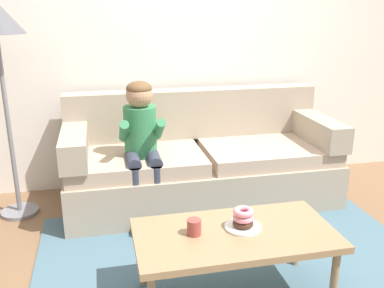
{
  "coord_description": "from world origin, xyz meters",
  "views": [
    {
      "loc": [
        -0.81,
        -2.56,
        1.64
      ],
      "look_at": [
        -0.14,
        0.45,
        0.65
      ],
      "focal_mm": 40.04,
      "sensor_mm": 36.0,
      "label": 1
    }
  ],
  "objects_px": {
    "couch": "(201,163)",
    "mug": "(194,227)",
    "person_child": "(142,137)",
    "coffee_table": "(235,239)",
    "donut": "(243,223)"
  },
  "relations": [
    {
      "from": "mug",
      "to": "donut",
      "type": "bearing_deg",
      "value": 1.54
    },
    {
      "from": "couch",
      "to": "donut",
      "type": "xyz_separation_m",
      "value": [
        -0.08,
        -1.35,
        0.13
      ]
    },
    {
      "from": "person_child",
      "to": "coffee_table",
      "type": "bearing_deg",
      "value": -71.65
    },
    {
      "from": "coffee_table",
      "to": "mug",
      "type": "height_order",
      "value": "mug"
    },
    {
      "from": "couch",
      "to": "mug",
      "type": "relative_size",
      "value": 25.41
    },
    {
      "from": "mug",
      "to": "person_child",
      "type": "bearing_deg",
      "value": 97.86
    },
    {
      "from": "person_child",
      "to": "donut",
      "type": "xyz_separation_m",
      "value": [
        0.45,
        -1.15,
        -0.2
      ]
    },
    {
      "from": "coffee_table",
      "to": "donut",
      "type": "relative_size",
      "value": 9.42
    },
    {
      "from": "couch",
      "to": "mug",
      "type": "distance_m",
      "value": 1.42
    },
    {
      "from": "couch",
      "to": "person_child",
      "type": "bearing_deg",
      "value": -158.58
    },
    {
      "from": "coffee_table",
      "to": "donut",
      "type": "height_order",
      "value": "donut"
    },
    {
      "from": "donut",
      "to": "mug",
      "type": "distance_m",
      "value": 0.29
    },
    {
      "from": "donut",
      "to": "person_child",
      "type": "bearing_deg",
      "value": 111.3
    },
    {
      "from": "donut",
      "to": "mug",
      "type": "height_order",
      "value": "mug"
    },
    {
      "from": "coffee_table",
      "to": "person_child",
      "type": "relative_size",
      "value": 1.03
    }
  ]
}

